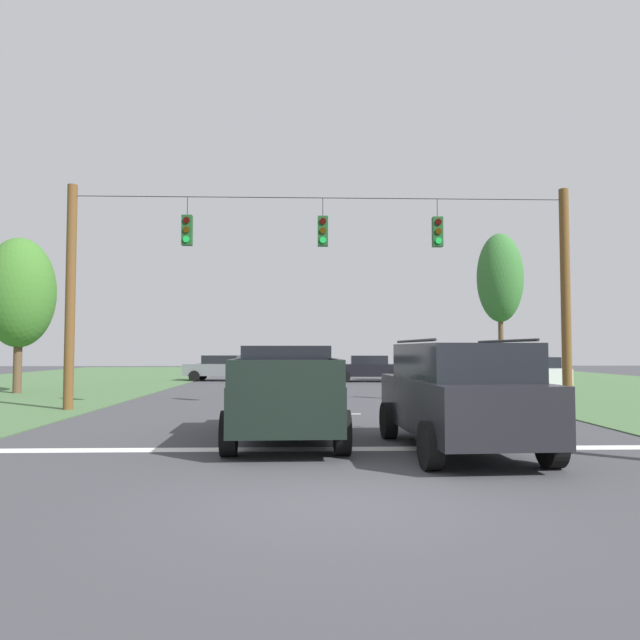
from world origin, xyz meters
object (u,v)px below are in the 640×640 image
Objects in this scene: overhead_signal_span at (321,286)px; distant_car_oncoming at (222,368)px; suv_black at (459,394)px; tree_roadside_far_right at (19,293)px; distant_car_far_parked at (369,368)px; pickup_truck at (286,393)px; tree_roadside_right at (500,278)px; distant_car_crossing_white at (536,372)px.

overhead_signal_span is 18.18m from distant_car_oncoming.
suv_black is 0.73× the size of tree_roadside_far_right.
overhead_signal_span reaches higher than distant_car_far_parked.
pickup_truck reaches higher than distant_car_oncoming.
distant_car_far_parked is at bearing 29.01° from tree_roadside_far_right.
tree_roadside_far_right is (-22.91, -6.21, -1.47)m from tree_roadside_right.
overhead_signal_span is 16.53m from distant_car_far_parked.
suv_black is at bearing -73.32° from overhead_signal_span.
tree_roadside_right is 23.78m from tree_roadside_far_right.
tree_roadside_right is at bearing 15.17° from tree_roadside_far_right.
pickup_truck is 22.78m from tree_roadside_right.
distant_car_crossing_white is at bearing 52.97° from pickup_truck.
overhead_signal_span is 2.39× the size of tree_roadside_far_right.
distant_car_crossing_white and distant_car_oncoming have the same top height.
overhead_signal_span is 14.48m from tree_roadside_far_right.
overhead_signal_span is at bearing -139.08° from distant_car_crossing_white.
distant_car_far_parked is 18.63m from tree_roadside_far_right.
distant_car_crossing_white is at bearing -43.59° from distant_car_far_parked.
suv_black is 1.11× the size of distant_car_crossing_white.
tree_roadside_right is at bearing 59.88° from pickup_truck.
suv_black is at bearing -72.81° from distant_car_oncoming.
distant_car_oncoming is (-7.66, 24.75, -0.27)m from suv_black.
distant_car_crossing_white is at bearing 63.92° from suv_black.
distant_car_oncoming is at bearing 54.11° from tree_roadside_far_right.
overhead_signal_span is 2.92× the size of pickup_truck.
overhead_signal_span is at bearing -101.90° from distant_car_far_parked.
tree_roadside_far_right reaches higher than distant_car_far_parked.
distant_car_far_parked is (8.71, -1.21, 0.00)m from distant_car_oncoming.
distant_car_far_parked is 0.66× the size of tree_roadside_far_right.
distant_car_oncoming is (-15.85, 8.00, 0.00)m from distant_car_crossing_white.
distant_car_far_parked is at bearing 78.97° from pickup_truck.
overhead_signal_span is 14.22m from distant_car_crossing_white.
distant_car_crossing_white and distant_car_far_parked have the same top height.
tree_roadside_right is (7.96, 20.88, 4.70)m from suv_black.
tree_roadside_far_right is at bearing 131.95° from pickup_truck.
overhead_signal_span reaches higher than pickup_truck.
distant_car_far_parked is at bearing 158.89° from tree_roadside_right.
tree_roadside_right is (10.25, 13.23, 1.90)m from overhead_signal_span.
distant_car_crossing_white is 1.00× the size of distant_car_far_parked.
suv_black reaches higher than distant_car_far_parked.
distant_car_far_parked is (1.06, 23.55, -0.27)m from suv_black.
overhead_signal_span reaches higher than tree_roadside_far_right.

